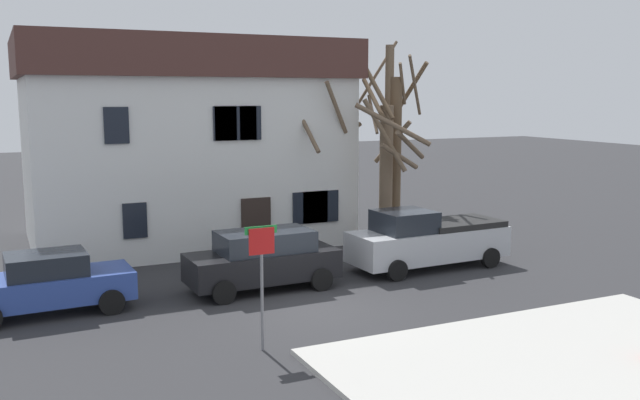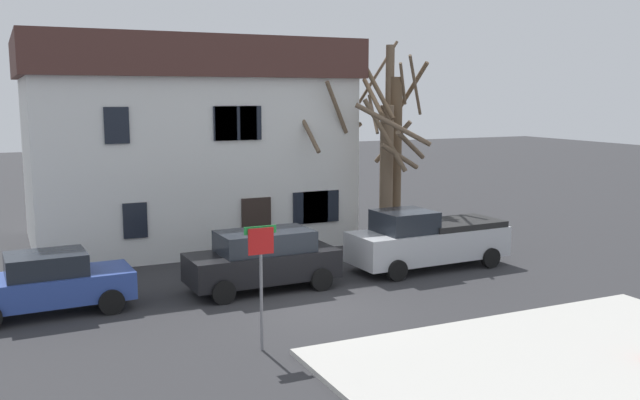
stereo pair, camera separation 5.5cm
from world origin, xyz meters
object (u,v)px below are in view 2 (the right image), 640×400
Objects in this scene: tree_bare_near at (324,164)px; car_black_wagon at (263,259)px; tree_bare_far at (389,138)px; pickup_truck_silver at (427,239)px; car_blue_sedan at (47,283)px; tree_bare_mid at (388,168)px; street_sign_pole at (261,264)px; building_main at (184,140)px; tree_bare_end at (394,152)px.

car_black_wagon is (-4.25, -4.72, -2.25)m from tree_bare_near.
tree_bare_far is 1.42× the size of pickup_truck_silver.
car_blue_sedan is 6.03m from car_black_wagon.
tree_bare_mid is 11.73m from street_sign_pole.
car_blue_sedan is (-5.79, -8.10, -3.17)m from building_main.
tree_bare_mid is (2.16, -1.13, -0.15)m from tree_bare_near.
tree_bare_far is 0.58m from tree_bare_end.
pickup_truck_silver is (6.16, -8.21, -3.01)m from building_main.
building_main is 2.18× the size of pickup_truck_silver.
car_black_wagon is (0.24, -8.34, -3.07)m from building_main.
pickup_truck_silver is (11.95, -0.11, 0.15)m from car_blue_sedan.
pickup_truck_silver is 9.18m from street_sign_pole.
tree_bare_mid is at bearing 29.26° from car_black_wagon.
tree_bare_far is at bearing 31.92° from car_black_wagon.
tree_bare_mid is 1.27× the size of car_blue_sedan.
tree_bare_far reaches higher than pickup_truck_silver.
building_main is at bearing 83.23° from street_sign_pole.
car_black_wagon is (-6.84, -4.26, -3.21)m from tree_bare_far.
tree_bare_mid is at bearing 15.10° from car_blue_sedan.
tree_bare_end is at bearing 42.94° from tree_bare_mid.
tree_bare_near is 1.39× the size of car_black_wagon.
building_main is 10.45m from car_blue_sedan.
street_sign_pole is (-7.71, -4.87, 1.04)m from pickup_truck_silver.
tree_bare_end is at bearing -30.47° from building_main.
tree_bare_near is 5.36m from pickup_truck_silver.
pickup_truck_silver is (-0.91, -4.14, -3.16)m from tree_bare_far.
street_sign_pole is (-8.20, -8.33, -1.00)m from tree_bare_mid.
car_black_wagon is (-6.96, -4.10, -2.67)m from tree_bare_end.
street_sign_pole is (4.24, -4.98, 1.20)m from car_blue_sedan.
tree_bare_mid reaches higher than car_black_wagon.
street_sign_pole is (-1.79, -4.74, 1.10)m from car_black_wagon.
car_blue_sedan is at bearing 179.47° from pickup_truck_silver.
car_blue_sedan is (-12.99, -3.87, -2.77)m from tree_bare_end.
car_blue_sedan is at bearing -156.44° from tree_bare_near.
building_main is at bearing 54.43° from car_blue_sedan.
street_sign_pole is (-1.55, -13.08, -1.97)m from building_main.
tree_bare_near is at bearing 57.45° from street_sign_pole.
tree_bare_far reaches higher than tree_bare_near.
car_black_wagon is 5.93m from pickup_truck_silver.
tree_bare_near is at bearing 170.02° from tree_bare_far.
tree_bare_far is at bearing -29.96° from building_main.
building_main is 2.15× the size of tree_bare_mid.
building_main is 1.65× the size of tree_bare_end.
tree_bare_near is 0.80× the size of tree_bare_far.
tree_bare_near reaches higher than car_black_wagon.
building_main is 8.22m from tree_bare_mid.
building_main reaches higher than car_black_wagon.
tree_bare_near is (4.48, -3.62, -0.82)m from building_main.
tree_bare_far is at bearing 77.54° from pickup_truck_silver.
street_sign_pole is at bearing -134.53° from tree_bare_mid.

